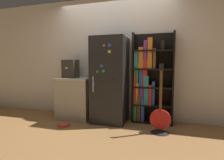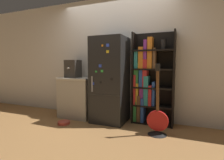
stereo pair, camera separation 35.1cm
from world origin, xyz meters
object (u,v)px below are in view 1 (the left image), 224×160
Objects in this scene: refrigerator at (110,80)px; espresso_machine at (71,69)px; guitar at (160,123)px; pet_bowl at (64,124)px; bookshelf at (148,80)px.

refrigerator is 4.39× the size of espresso_machine.
refrigerator is 1.45× the size of guitar.
pet_bowl is at bearing -75.36° from espresso_machine.
guitar reaches higher than pet_bowl.
bookshelf reaches higher than pet_bowl.
bookshelf is 1.52× the size of guitar.
guitar is at bearing 5.26° from pet_bowl.
espresso_machine is (-1.64, -0.17, 0.22)m from bookshelf.
pet_bowl is (0.14, -0.54, -1.03)m from espresso_machine.
bookshelf reaches higher than espresso_machine.
bookshelf is at bearing 14.35° from refrigerator.
guitar is 1.77m from pet_bowl.
bookshelf is 1.84m from pet_bowl.
espresso_machine is at bearing 104.64° from pet_bowl.
pet_bowl is at bearing -145.75° from refrigerator.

